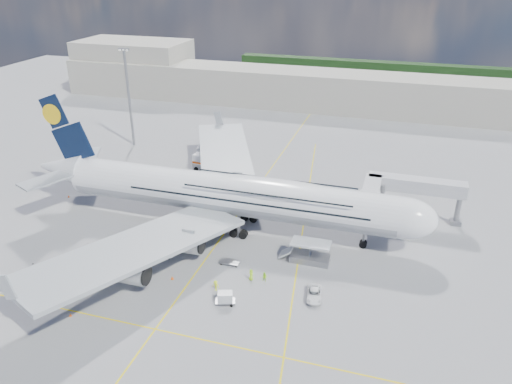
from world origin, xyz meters
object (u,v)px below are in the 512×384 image
(dolly_row_c, at_px, (130,246))
(crew_nose, at_px, (414,234))
(dolly_nose_far, at_px, (230,262))
(cargo_loader, at_px, (309,254))
(cone_tail, at_px, (69,196))
(dolly_back, at_px, (91,247))
(crew_van, at_px, (251,275))
(cone_nose, at_px, (382,232))
(service_van, at_px, (314,294))
(airliner, at_px, (230,194))
(crew_wing, at_px, (152,228))
(baggage_tug, at_px, (165,253))
(catering_truck_inner, at_px, (206,163))
(dolly_row_a, at_px, (37,267))
(dolly_nose_near, at_px, (225,298))
(catering_truck_outer, at_px, (209,155))
(cone_wing_left_outer, at_px, (223,157))
(crew_loader, at_px, (265,277))
(cone_wing_right_outer, at_px, (70,315))
(crew_tug, at_px, (216,286))
(cone_wing_right_inner, at_px, (172,278))
(jet_bridge, at_px, (398,190))
(light_mast, at_px, (129,97))
(cone_wing_left_inner, at_px, (177,202))
(dolly_row_b, at_px, (109,263))

(dolly_row_c, relative_size, crew_nose, 1.64)
(dolly_row_c, xyz_separation_m, dolly_nose_far, (17.94, 1.31, -0.51))
(cargo_loader, height_order, cone_tail, cargo_loader)
(dolly_back, bearing_deg, dolly_row_c, -0.28)
(crew_van, height_order, cone_nose, crew_van)
(service_van, bearing_deg, airliner, 129.72)
(service_van, height_order, crew_wing, crew_wing)
(baggage_tug, relative_size, catering_truck_inner, 0.40)
(airliner, relative_size, dolly_row_a, 23.48)
(dolly_back, xyz_separation_m, crew_wing, (7.60, 7.93, 0.64))
(dolly_nose_far, bearing_deg, crew_van, -35.61)
(dolly_nose_near, relative_size, crew_wing, 1.72)
(dolly_nose_far, distance_m, catering_truck_outer, 45.77)
(cargo_loader, relative_size, crew_wing, 4.46)
(dolly_back, distance_m, dolly_nose_far, 25.02)
(dolly_row_a, height_order, cone_wing_left_outer, cone_wing_left_outer)
(dolly_nose_near, bearing_deg, crew_loader, 41.51)
(dolly_back, xyz_separation_m, cone_wing_right_outer, (7.63, -16.69, -0.08))
(crew_tug, height_order, cone_wing_right_inner, crew_tug)
(dolly_back, height_order, catering_truck_inner, catering_truck_inner)
(crew_tug, distance_m, cone_tail, 46.77)
(service_van, bearing_deg, cone_wing_left_outer, 114.43)
(catering_truck_outer, height_order, cone_wing_right_outer, catering_truck_outer)
(airliner, xyz_separation_m, dolly_row_a, (-25.61, -22.58, -6.53))
(jet_bridge, distance_m, crew_nose, 8.74)
(service_van, relative_size, cone_wing_right_inner, 7.88)
(crew_tug, relative_size, cone_wing_right_outer, 3.52)
(dolly_row_c, bearing_deg, cone_tail, 136.60)
(dolly_nose_far, distance_m, crew_loader, 7.56)
(airliner, xyz_separation_m, crew_wing, (-13.15, -6.43, -5.91))
(light_mast, xyz_separation_m, baggage_tug, (33.14, -48.06, -12.51))
(cargo_loader, distance_m, dolly_row_a, 44.92)
(dolly_nose_near, relative_size, catering_truck_outer, 0.48)
(service_van, height_order, crew_loader, crew_loader)
(dolly_row_a, height_order, crew_tug, crew_tug)
(light_mast, relative_size, dolly_nose_near, 7.75)
(cargo_loader, xyz_separation_m, baggage_tug, (-23.68, -5.96, -0.55))
(cone_nose, bearing_deg, service_van, -110.20)
(cone_wing_right_outer, bearing_deg, catering_truck_outer, 92.72)
(catering_truck_outer, bearing_deg, cone_wing_right_outer, -100.28)
(dolly_row_c, relative_size, cone_wing_left_inner, 4.94)
(dolly_nose_near, relative_size, crew_loader, 1.98)
(light_mast, relative_size, dolly_row_c, 9.03)
(cargo_loader, bearing_deg, crew_tug, -134.49)
(dolly_row_c, height_order, crew_nose, crew_nose)
(catering_truck_outer, bearing_deg, dolly_row_b, -100.94)
(baggage_tug, xyz_separation_m, cone_wing_left_inner, (-6.79, 19.25, -0.42))
(dolly_back, relative_size, baggage_tug, 1.10)
(crew_loader, bearing_deg, dolly_back, -161.85)
(cargo_loader, bearing_deg, cone_wing_right_inner, -149.64)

